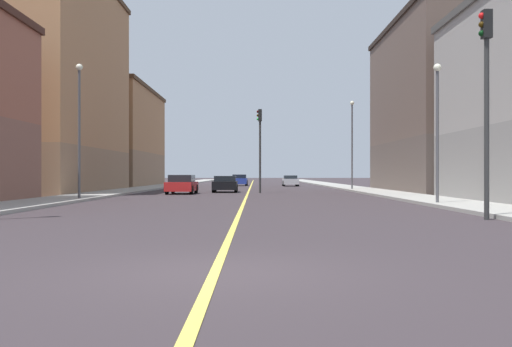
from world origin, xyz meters
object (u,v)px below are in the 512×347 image
(traffic_light_left_near, at_px, (489,85))
(traffic_light_median_far, at_px, (263,139))
(street_lamp_left_near, at_px, (441,117))
(street_lamp_left_far, at_px, (355,136))
(building_right_midblock, at_px, (34,84))
(building_right_distant, at_px, (106,137))
(car_red, at_px, (185,185))
(car_blue, at_px, (242,180))
(street_lamp_right_near, at_px, (82,117))
(car_black, at_px, (228,184))
(building_left_mid, at_px, (466,107))
(car_silver, at_px, (293,181))

(traffic_light_left_near, bearing_deg, traffic_light_median_far, 104.80)
(street_lamp_left_near, height_order, street_lamp_left_far, street_lamp_left_far)
(building_right_midblock, xyz_separation_m, traffic_light_left_near, (25.02, -28.35, -4.26))
(building_right_midblock, distance_m, traffic_light_median_far, 18.64)
(building_right_distant, relative_size, car_red, 4.96)
(traffic_light_left_near, xyz_separation_m, car_red, (-12.67, 24.56, -3.58))
(building_right_midblock, relative_size, building_right_distant, 0.97)
(street_lamp_left_near, xyz_separation_m, car_red, (-13.68, 16.02, -3.38))
(building_right_midblock, height_order, car_red, building_right_midblock)
(car_blue, bearing_deg, car_red, -96.48)
(building_right_distant, bearing_deg, street_lamp_left_far, -33.83)
(street_lamp_right_near, xyz_separation_m, car_red, (4.17, 11.13, -3.85))
(street_lamp_left_far, bearing_deg, building_right_midblock, -169.53)
(car_black, xyz_separation_m, car_red, (-2.93, -4.01, 0.03))
(building_right_distant, bearing_deg, traffic_light_left_near, -63.69)
(car_red, bearing_deg, building_left_mid, 11.59)
(building_left_mid, xyz_separation_m, street_lamp_right_near, (-26.03, -15.62, -2.27))
(car_silver, bearing_deg, car_blue, 158.57)
(car_blue, bearing_deg, traffic_light_left_near, -80.27)
(car_blue, bearing_deg, traffic_light_median_far, -85.28)
(building_left_mid, xyz_separation_m, car_black, (-18.93, -0.48, -6.16))
(traffic_light_left_near, distance_m, car_red, 27.86)
(street_lamp_left_far, height_order, car_silver, street_lamp_left_far)
(traffic_light_left_near, height_order, street_lamp_right_near, street_lamp_right_near)
(street_lamp_left_near, distance_m, car_blue, 46.95)
(traffic_light_left_near, height_order, traffic_light_median_far, traffic_light_left_near)
(car_black, distance_m, car_red, 4.96)
(building_left_mid, bearing_deg, building_right_midblock, -178.83)
(building_left_mid, distance_m, building_right_midblock, 34.27)
(car_blue, bearing_deg, building_right_distant, -167.06)
(building_right_midblock, xyz_separation_m, street_lamp_right_near, (8.18, -14.92, -3.98))
(building_left_mid, xyz_separation_m, car_red, (-21.86, -4.48, -6.13))
(traffic_light_median_far, relative_size, car_silver, 1.43)
(car_red, bearing_deg, traffic_light_median_far, 19.24)
(street_lamp_right_near, height_order, car_black, street_lamp_right_near)
(street_lamp_left_far, distance_m, car_silver, 19.61)
(building_right_midblock, relative_size, car_blue, 4.61)
(traffic_light_median_far, bearing_deg, traffic_light_left_near, -75.20)
(traffic_light_left_near, relative_size, street_lamp_left_near, 1.05)
(building_right_distant, relative_size, traffic_light_left_near, 3.17)
(traffic_light_median_far, relative_size, street_lamp_left_near, 1.00)
(traffic_light_left_near, height_order, car_black, traffic_light_left_near)
(building_right_distant, relative_size, street_lamp_left_near, 3.32)
(building_right_midblock, relative_size, car_black, 4.81)
(traffic_light_median_far, relative_size, car_black, 1.48)
(building_right_midblock, xyz_separation_m, car_blue, (15.72, 25.87, -7.85))
(car_red, bearing_deg, traffic_light_left_near, -62.72)
(traffic_light_median_far, distance_m, street_lamp_right_near, 16.39)
(street_lamp_right_near, relative_size, car_black, 1.70)
(street_lamp_left_far, height_order, car_red, street_lamp_left_far)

